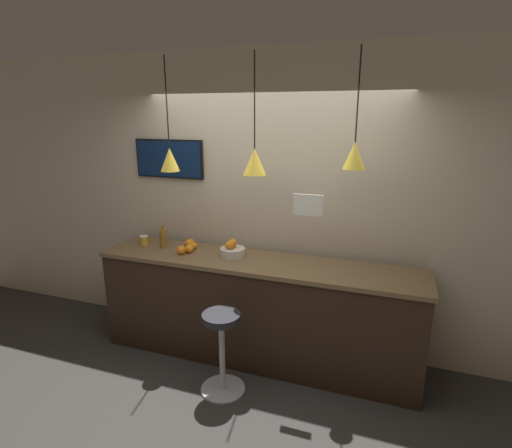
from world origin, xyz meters
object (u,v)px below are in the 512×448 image
at_px(bar_stool, 222,342).
at_px(spread_jar, 144,240).
at_px(juice_bottle, 163,238).
at_px(mounted_tv, 169,159).
at_px(fruit_bowl, 232,250).

bearing_deg(bar_stool, spread_jar, 151.59).
height_order(juice_bottle, mounted_tv, mounted_tv).
height_order(fruit_bowl, mounted_tv, mounted_tv).
bearing_deg(mounted_tv, juice_bottle, -77.41).
bearing_deg(fruit_bowl, juice_bottle, 179.88).
xyz_separation_m(spread_jar, mounted_tv, (0.16, 0.31, 0.81)).
distance_m(spread_jar, mounted_tv, 0.88).
relative_size(juice_bottle, spread_jar, 2.35).
relative_size(fruit_bowl, mounted_tv, 0.31).
distance_m(juice_bottle, spread_jar, 0.24).
relative_size(bar_stool, juice_bottle, 3.18).
xyz_separation_m(fruit_bowl, juice_bottle, (-0.75, 0.00, 0.04)).
xyz_separation_m(juice_bottle, mounted_tv, (-0.07, 0.31, 0.76)).
xyz_separation_m(fruit_bowl, spread_jar, (-0.98, 0.00, -0.01)).
height_order(fruit_bowl, juice_bottle, juice_bottle).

